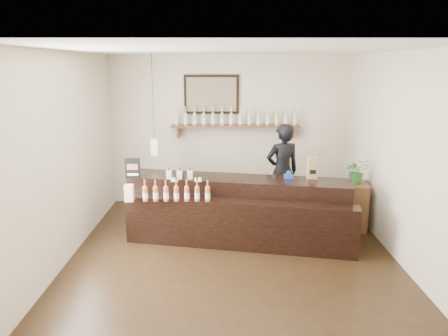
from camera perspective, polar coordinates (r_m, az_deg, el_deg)
ground at (r=6.29m, az=1.09°, el=-11.25°), size 5.00×5.00×0.00m
room_shell at (r=5.79m, az=1.16°, el=4.27°), size 5.00×5.00×5.00m
back_wall_decor at (r=8.14m, az=-0.15°, el=7.24°), size 2.66×0.96×1.69m
counter at (r=6.66m, az=1.77°, el=-5.71°), size 3.42×1.53×1.10m
promo_sign at (r=6.68m, az=-11.85°, el=-0.06°), size 0.23×0.03×0.32m
paper_bag at (r=6.68m, az=11.46°, el=-0.02°), size 0.15×0.12×0.32m
tape_dispenser at (r=6.65m, az=8.46°, el=-0.98°), size 0.14×0.06×0.12m
side_cabinet at (r=7.41m, az=16.65°, el=-4.77°), size 0.47×0.59×0.77m
potted_plant at (r=7.26m, az=16.96°, el=-0.39°), size 0.38×0.34×0.40m
shopkeeper at (r=7.52m, az=7.65°, el=0.32°), size 0.79×0.64×1.87m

